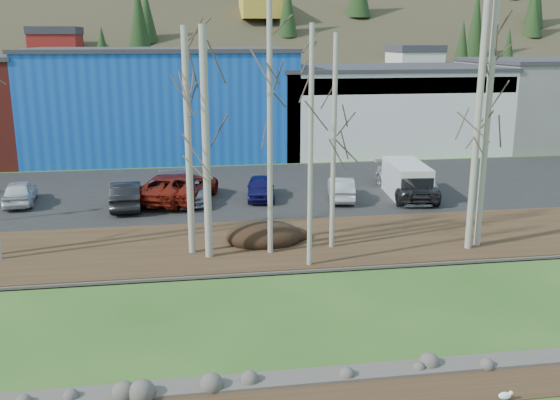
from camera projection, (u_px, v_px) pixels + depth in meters
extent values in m
cube|color=#382616|center=(370.00, 394.00, 16.38)|extent=(80.00, 1.80, 0.03)
cube|color=#382616|center=(290.00, 243.00, 28.21)|extent=(80.00, 7.00, 0.15)
cube|color=black|center=(261.00, 189.00, 38.25)|extent=(80.00, 14.00, 0.14)
cube|color=#1147B1|center=(164.00, 103.00, 49.74)|extent=(20.00, 12.00, 8.00)
cube|color=#333338|center=(161.00, 50.00, 48.69)|extent=(20.40, 12.24, 0.30)
cube|color=white|center=(380.00, 109.00, 52.63)|extent=(18.00, 12.00, 6.50)
cube|color=#333338|center=(382.00, 68.00, 51.77)|extent=(18.36, 12.24, 0.30)
cube|color=navy|center=(406.00, 86.00, 46.40)|extent=(17.64, 0.20, 1.20)
cube|color=slate|center=(555.00, 103.00, 54.97)|extent=(14.00, 12.00, 7.00)
cube|color=#333338|center=(560.00, 60.00, 54.05)|extent=(14.28, 12.24, 0.30)
cylinder|color=gold|center=(504.00, 400.00, 16.02)|extent=(0.01, 0.01, 0.10)
cylinder|color=gold|center=(503.00, 399.00, 16.07)|extent=(0.01, 0.01, 0.10)
ellipsoid|color=white|center=(505.00, 396.00, 16.02)|extent=(0.34, 0.19, 0.19)
cube|color=gray|center=(505.00, 394.00, 16.01)|extent=(0.23, 0.14, 0.02)
sphere|color=white|center=(511.00, 393.00, 15.99)|extent=(0.11, 0.11, 0.11)
cone|color=gold|center=(514.00, 393.00, 15.99)|extent=(0.06, 0.04, 0.03)
ellipsoid|color=black|center=(264.00, 235.00, 28.04)|extent=(3.45, 2.43, 0.68)
cylinder|color=#AEAB9B|center=(206.00, 145.00, 25.07)|extent=(0.31, 0.31, 9.44)
cylinder|color=#AEAB9B|center=(270.00, 114.00, 25.28)|extent=(0.23, 0.23, 11.84)
cylinder|color=#AEAB9B|center=(188.00, 144.00, 25.59)|extent=(0.29, 0.29, 9.41)
cylinder|color=#AEAB9B|center=(334.00, 144.00, 26.34)|extent=(0.21, 0.21, 9.13)
cylinder|color=#AEAB9B|center=(311.00, 149.00, 24.13)|extent=(0.20, 0.20, 9.46)
cylinder|color=#AEAB9B|center=(477.00, 126.00, 25.97)|extent=(0.28, 0.28, 10.73)
cylinder|color=#AEAB9B|center=(486.00, 128.00, 26.40)|extent=(0.29, 0.29, 10.44)
imported|color=silver|center=(20.00, 192.00, 34.37)|extent=(2.02, 4.11, 1.35)
imported|color=black|center=(126.00, 195.00, 33.64)|extent=(1.74, 4.48, 1.45)
imported|color=maroon|center=(170.00, 188.00, 34.96)|extent=(4.43, 6.17, 1.56)
imported|color=#9A9AA2|center=(184.00, 188.00, 35.09)|extent=(3.25, 5.32, 1.44)
imported|color=#141154|center=(261.00, 188.00, 35.55)|extent=(1.95, 3.93, 1.29)
imported|color=silver|center=(341.00, 188.00, 35.35)|extent=(2.10, 4.13, 1.30)
imported|color=#292A2C|center=(411.00, 187.00, 35.55)|extent=(3.02, 5.35, 1.41)
imported|color=#BDBDBF|center=(405.00, 179.00, 37.19)|extent=(2.61, 5.52, 1.56)
imported|color=maroon|center=(185.00, 187.00, 35.09)|extent=(4.43, 6.17, 1.56)
cube|color=white|center=(406.00, 180.00, 35.87)|extent=(2.31, 4.69, 1.98)
cube|color=black|center=(415.00, 187.00, 34.13)|extent=(1.88, 1.11, 1.23)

